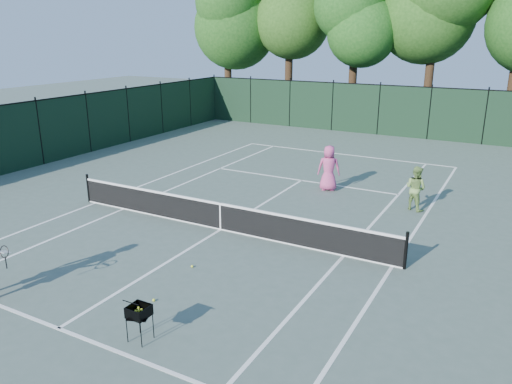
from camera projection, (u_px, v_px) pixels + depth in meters
The scene contains 18 objects.
ground at pixel (221, 230), 15.95m from camera, with size 90.00×90.00×0.00m, color #4C5D53.
sideline_doubles_left at pixel (96, 203), 18.46m from camera, with size 0.10×23.77×0.01m, color white.
sideline_doubles_right at pixel (392, 266), 13.43m from camera, with size 0.10×23.77×0.01m, color white.
sideline_singles_left at pixel (124, 209), 17.83m from camera, with size 0.10×23.77×0.01m, color white.
sideline_singles_right at pixel (344, 256), 14.06m from camera, with size 0.10×23.77×0.01m, color white.
baseline_far at pixel (344, 154), 25.88m from camera, with size 10.97×0.10×0.01m, color white.
service_line_near at pixel (58, 328), 10.60m from camera, with size 8.23×0.10×0.01m, color white.
service_line_far at pixel (302, 180), 21.29m from camera, with size 8.23×0.10×0.01m, color white.
center_service_line at pixel (221, 230), 15.95m from camera, with size 0.10×12.80×0.01m, color white.
tennis_net at pixel (220, 216), 15.80m from camera, with size 11.69×0.09×1.06m.
fence_far at pixel (379, 110), 30.53m from camera, with size 24.00×0.05×3.00m, color black.
tree_0 at pixel (227, 3), 37.39m from camera, with size 6.40×6.40×13.14m.
tree_2 at pixel (357, 6), 33.19m from camera, with size 6.00×6.00×12.40m.
player_pink at pixel (329, 168), 19.72m from camera, with size 1.03×0.84×1.82m.
player_green at pixel (416, 188), 17.54m from camera, with size 0.94×0.85×1.59m.
ball_hopper at pixel (139, 312), 10.01m from camera, with size 0.53×0.53×0.78m.
loose_ball_near_cart at pixel (154, 300), 11.67m from camera, with size 0.07×0.07×0.07m, color #DCF031.
loose_ball_midcourt at pixel (192, 266), 13.36m from camera, with size 0.07×0.07×0.07m, color #E8F231.
Camera 1 is at (8.12, -12.46, 5.99)m, focal length 35.00 mm.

